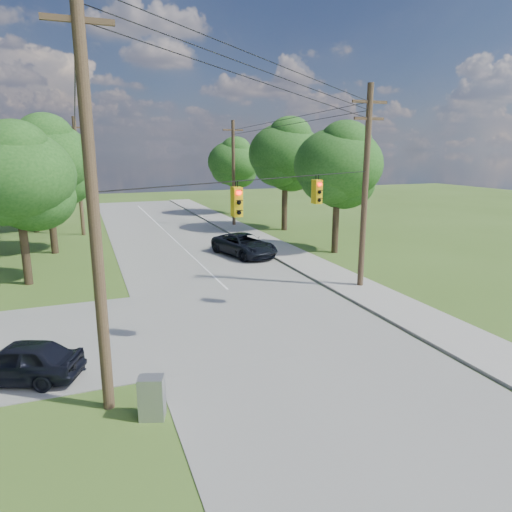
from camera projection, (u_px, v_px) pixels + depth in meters
name	position (u px, v px, depth m)	size (l,w,h in m)	color
ground	(262.00, 385.00, 14.44)	(140.00, 140.00, 0.00)	#3E5B1E
main_road	(262.00, 322.00, 19.69)	(10.00, 100.00, 0.03)	gray
sidewalk_east	(391.00, 303.00, 21.99)	(2.60, 100.00, 0.12)	#98958F
pole_sw	(92.00, 191.00, 11.80)	(2.00, 0.32, 12.00)	brown
pole_ne	(365.00, 186.00, 23.57)	(2.00, 0.32, 10.50)	brown
pole_north_e	(234.00, 173.00, 43.67)	(2.00, 0.32, 10.00)	brown
pole_north_w	(79.00, 176.00, 38.86)	(2.00, 0.32, 10.00)	brown
power_lines	(207.00, 112.00, 23.40)	(13.93, 29.62, 4.93)	black
traffic_signals	(281.00, 196.00, 18.11)	(4.91, 3.27, 1.05)	#E2BB0D
tree_w_near	(16.00, 176.00, 23.99)	(6.00, 6.00, 8.40)	#423121
tree_w_mid	(46.00, 160.00, 31.47)	(6.40, 6.40, 9.22)	#423121
tree_w_far	(29.00, 162.00, 39.95)	(6.00, 6.00, 8.73)	#423121
tree_e_near	(338.00, 165.00, 31.75)	(6.20, 6.20, 8.81)	#423121
tree_e_mid	(285.00, 154.00, 40.87)	(6.60, 6.60, 9.64)	#423121
tree_e_far	(233.00, 162.00, 51.68)	(5.80, 5.80, 8.32)	#423121
car_cross_dark	(18.00, 361.00, 14.51)	(1.59, 3.94, 1.34)	black
car_main_north	(244.00, 245.00, 31.93)	(2.53, 5.49, 1.52)	black
control_cabinet	(152.00, 398.00, 12.54)	(0.69, 0.50, 1.24)	gray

